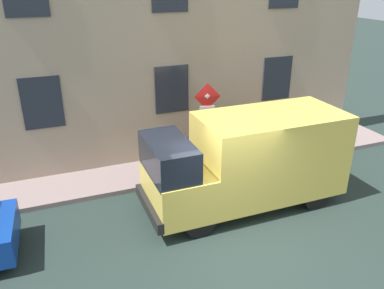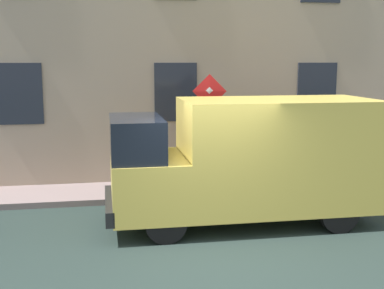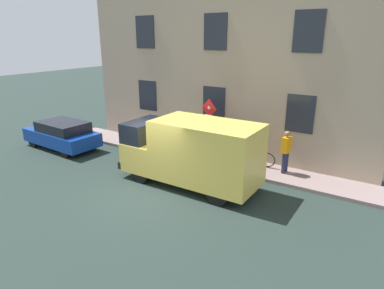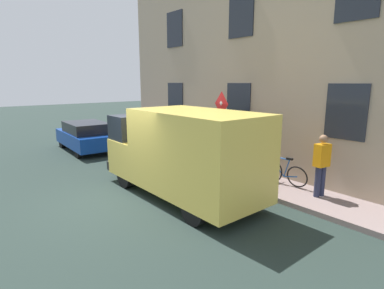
{
  "view_description": "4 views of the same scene",
  "coord_description": "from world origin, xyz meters",
  "views": [
    {
      "loc": [
        -6.74,
        3.8,
        5.8
      ],
      "look_at": [
        2.63,
        0.13,
        1.41
      ],
      "focal_mm": 36.82,
      "sensor_mm": 36.0,
      "label": 1
    },
    {
      "loc": [
        -8.1,
        1.8,
        3.25
      ],
      "look_at": [
        2.72,
        -0.08,
        1.4
      ],
      "focal_mm": 46.75,
      "sensor_mm": 36.0,
      "label": 2
    },
    {
      "loc": [
        -8.42,
        -7.23,
        5.4
      ],
      "look_at": [
        2.42,
        -0.28,
        1.18
      ],
      "focal_mm": 31.44,
      "sensor_mm": 36.0,
      "label": 3
    },
    {
      "loc": [
        -3.74,
        -7.56,
        3.23
      ],
      "look_at": [
        2.48,
        -0.02,
        1.23
      ],
      "focal_mm": 28.6,
      "sensor_mm": 36.0,
      "label": 4
    }
  ],
  "objects": [
    {
      "name": "ground_plane",
      "position": [
        0.0,
        0.0,
        0.0
      ],
      "size": [
        80.0,
        80.0,
        0.0
      ],
      "primitive_type": "plane",
      "color": "#24322D"
    },
    {
      "name": "pedestrian",
      "position": [
        4.06,
        -3.62,
        1.07
      ],
      "size": [
        0.44,
        0.34,
        1.72
      ],
      "rotation": [
        0.0,
        0.0,
        4.51
      ],
      "color": "#262B47",
      "rests_on": "sidewalk_slab"
    },
    {
      "name": "bicycle_blue",
      "position": [
        4.16,
        -2.31,
        0.51
      ],
      "size": [
        0.46,
        1.71,
        0.89
      ],
      "rotation": [
        0.0,
        0.0,
        1.66
      ],
      "color": "black",
      "rests_on": "sidewalk_slab"
    },
    {
      "name": "bicycle_black",
      "position": [
        4.16,
        -1.54,
        0.51
      ],
      "size": [
        0.46,
        1.72,
        0.89
      ],
      "rotation": [
        0.0,
        0.0,
        1.49
      ],
      "color": "black",
      "rests_on": "sidewalk_slab"
    },
    {
      "name": "sign_post_stacked",
      "position": [
        3.25,
        -0.59,
        1.94
      ],
      "size": [
        0.2,
        0.55,
        2.68
      ],
      "color": "#474C47",
      "rests_on": "sidewalk_slab"
    },
    {
      "name": "building_facade",
      "position": [
        5.06,
        0.0,
        3.82
      ],
      "size": [
        0.75,
        14.02,
        7.65
      ],
      "color": "tan",
      "rests_on": "ground_plane"
    },
    {
      "name": "sidewalk_slab",
      "position": [
        3.88,
        0.0,
        0.07
      ],
      "size": [
        1.67,
        16.02,
        0.14
      ],
      "primitive_type": "cube",
      "color": "gray",
      "rests_on": "ground_plane"
    },
    {
      "name": "bicycle_purple",
      "position": [
        4.16,
        -0.77,
        0.51
      ],
      "size": [
        0.46,
        1.72,
        0.89
      ],
      "rotation": [
        0.0,
        0.0,
        1.46
      ],
      "color": "black",
      "rests_on": "sidewalk_slab"
    },
    {
      "name": "delivery_van",
      "position": [
        1.34,
        -0.97,
        1.33
      ],
      "size": [
        2.01,
        5.33,
        2.5
      ],
      "rotation": [
        0.0,
        0.0,
        1.57
      ],
      "color": "#ECCC53",
      "rests_on": "ground_plane"
    },
    {
      "name": "litter_bin",
      "position": [
        3.39,
        0.51,
        0.59
      ],
      "size": [
        0.44,
        0.44,
        0.9
      ],
      "primitive_type": "cylinder",
      "color": "#2D5133",
      "rests_on": "sidewalk_slab"
    },
    {
      "name": "parked_hatchback",
      "position": [
        1.49,
        6.71,
        0.73
      ],
      "size": [
        1.94,
        4.08,
        1.38
      ],
      "rotation": [
        0.0,
        0.0,
        1.52
      ],
      "color": "navy",
      "rests_on": "ground_plane"
    }
  ]
}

